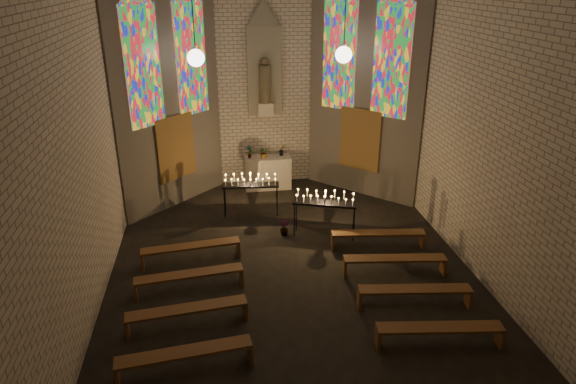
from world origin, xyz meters
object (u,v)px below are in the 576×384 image
object	(u,v)px
votive_stand_left	(250,182)
altar	(268,172)
votive_stand_right	(325,200)
aisle_flower_pot	(284,228)

from	to	relation	value
votive_stand_left	altar	bearing A→B (deg)	75.80
altar	votive_stand_right	size ratio (longest dim) A/B	0.87
aisle_flower_pot	votive_stand_right	size ratio (longest dim) A/B	0.24
altar	votive_stand_left	size ratio (longest dim) A/B	0.90
altar	aisle_flower_pot	size ratio (longest dim) A/B	3.57
votive_stand_left	votive_stand_right	bearing A→B (deg)	-35.50
altar	votive_stand_right	world-z (taller)	votive_stand_right
altar	votive_stand_left	xyz separation A→B (m)	(-0.66, -1.85, 0.46)
altar	aisle_flower_pot	xyz separation A→B (m)	(0.08, -3.17, -0.30)
votive_stand_right	aisle_flower_pot	bearing A→B (deg)	-171.68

